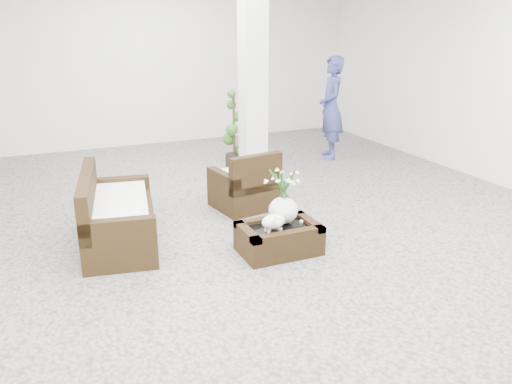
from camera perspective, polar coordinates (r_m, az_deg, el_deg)
name	(u,v)px	position (r m, az deg, el deg)	size (l,w,h in m)	color
ground	(253,237)	(6.49, -0.35, -4.93)	(11.00, 11.00, 0.00)	gray
column	(253,70)	(9.03, -0.34, 13.29)	(0.40, 0.40, 3.50)	white
coffee_table	(279,240)	(6.03, 2.52, -5.24)	(0.90, 0.60, 0.31)	black
sheep_figurine	(273,223)	(5.79, 1.92, -3.44)	(0.28, 0.23, 0.21)	white
planter_narcissus	(284,190)	(5.95, 3.04, 0.18)	(0.44, 0.44, 0.80)	white
tealight	(301,221)	(6.11, 5.00, -3.23)	(0.04, 0.04, 0.03)	white
armchair	(244,179)	(7.34, -1.33, 1.42)	(0.79, 0.76, 0.84)	black
loveseat	(119,208)	(6.37, -14.85, -1.75)	(1.66, 0.80, 0.89)	black
topiary	(234,129)	(9.42, -2.44, 6.93)	(0.36, 0.36, 1.37)	#28511A
shopper	(331,108)	(10.03, 8.26, 9.11)	(0.70, 0.46, 1.93)	navy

